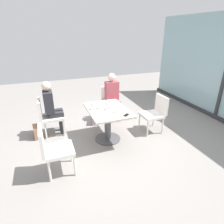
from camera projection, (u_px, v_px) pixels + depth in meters
name	position (u px, v px, depth m)	size (l,w,h in m)	color
ground_plane	(108.00, 139.00, 4.24)	(12.00, 12.00, 0.00)	gray
dining_table_main	(108.00, 118.00, 4.04)	(1.10, 0.81, 0.73)	#BCB29E
chair_far_left	(111.00, 101.00, 5.10)	(0.50, 0.46, 0.87)	silver
chair_front_left	(48.00, 115.00, 4.27)	(0.46, 0.50, 0.87)	silver
chair_near_window	(155.00, 112.00, 4.43)	(0.46, 0.51, 0.87)	silver
chair_front_right	(53.00, 148.00, 3.06)	(0.46, 0.50, 0.87)	silver
person_far_left	(113.00, 95.00, 4.93)	(0.39, 0.34, 1.26)	#B24C56
person_front_left	(52.00, 106.00, 4.22)	(0.34, 0.39, 1.26)	#28282D
wine_glass_0	(110.00, 102.00, 3.98)	(0.07, 0.07, 0.18)	silver
wine_glass_1	(107.00, 103.00, 3.91)	(0.07, 0.07, 0.18)	silver
wine_glass_2	(92.00, 104.00, 3.89)	(0.07, 0.07, 0.18)	silver
wine_glass_3	(117.00, 106.00, 3.74)	(0.07, 0.07, 0.18)	silver
wine_glass_4	(100.00, 103.00, 3.94)	(0.07, 0.07, 0.18)	silver
coffee_cup	(109.00, 102.00, 4.23)	(0.08, 0.08, 0.09)	white
cell_phone_on_table	(126.00, 115.00, 3.67)	(0.07, 0.14, 0.01)	black
handbag_0	(96.00, 118.00, 4.92)	(0.30, 0.16, 0.28)	beige
handbag_1	(38.00, 132.00, 4.27)	(0.30, 0.16, 0.28)	#A3704C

